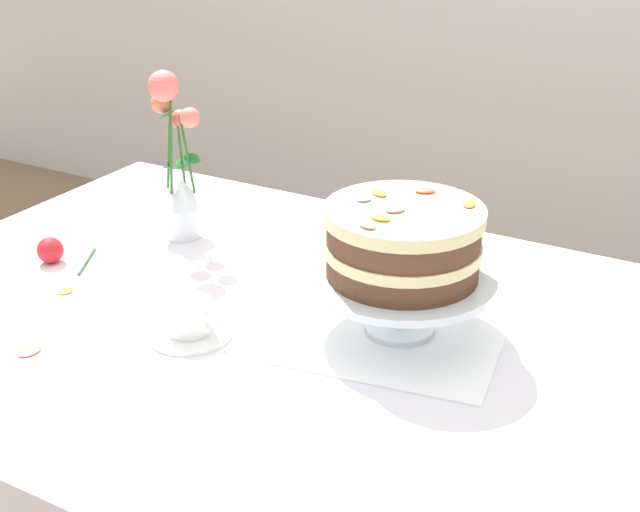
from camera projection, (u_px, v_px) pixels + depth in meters
The scene contains 10 objects.
dining_table at pixel (266, 370), 1.42m from camera, with size 1.40×1.00×0.74m.
linen_napkin at pixel (399, 331), 1.36m from camera, with size 0.32×0.32×0.00m, color white.
cake_stand at pixel (401, 285), 1.32m from camera, with size 0.29×0.29×0.10m.
layer_cake at pixel (403, 241), 1.29m from camera, with size 0.24×0.24×0.12m.
flower_vase at pixel (178, 172), 1.64m from camera, with size 0.10×0.11×0.33m.
teacup at pixel (190, 322), 1.34m from camera, with size 0.13×0.13×0.06m.
fallen_rose at pixel (51, 250), 1.58m from camera, with size 0.11×0.10×0.05m.
loose_petal_0 at pixel (65, 291), 1.48m from camera, with size 0.03×0.02×0.00m, color orange.
loose_petal_1 at pixel (29, 352), 1.30m from camera, with size 0.04×0.03×0.00m, color #E56B51.
loose_petal_2 at pixel (336, 252), 1.63m from camera, with size 0.04×0.03×0.01m, color #E56B51.
Camera 1 is at (0.67, -1.03, 1.42)m, focal length 48.81 mm.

